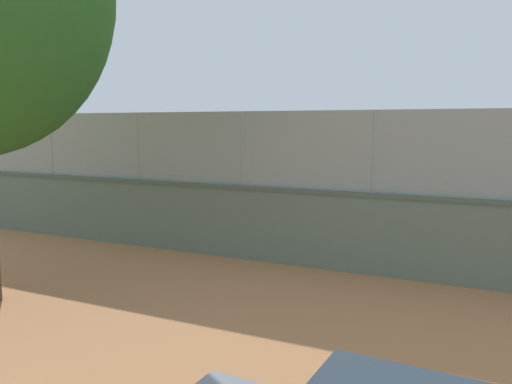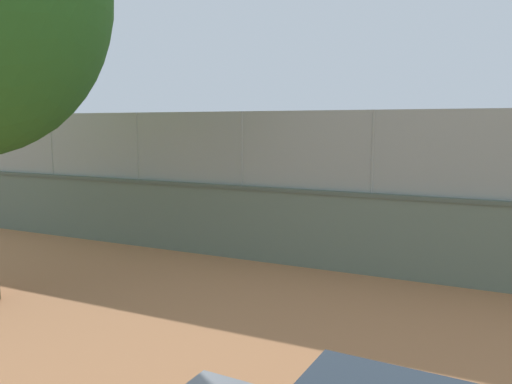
% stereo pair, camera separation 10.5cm
% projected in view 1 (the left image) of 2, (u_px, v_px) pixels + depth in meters
% --- Properties ---
extents(ground_plane, '(260.00, 260.00, 0.00)m').
position_uv_depth(ground_plane, '(342.00, 203.00, 20.27)').
color(ground_plane, '#B27247').
extents(perimeter_wall, '(24.63, 0.63, 1.74)m').
position_uv_depth(perimeter_wall, '(140.00, 212.00, 13.19)').
color(perimeter_wall, slate).
rests_on(perimeter_wall, ground_plane).
extents(fence_panel_on_wall, '(24.21, 0.36, 1.71)m').
position_uv_depth(fence_panel_on_wall, '(138.00, 146.00, 12.96)').
color(fence_panel_on_wall, gray).
rests_on(fence_panel_on_wall, perimeter_wall).
extents(player_at_service_line, '(0.83, 1.09, 1.55)m').
position_uv_depth(player_at_service_line, '(309.00, 179.00, 20.97)').
color(player_at_service_line, '#591919').
rests_on(player_at_service_line, ground_plane).
extents(player_near_wall_returning, '(0.69, 0.81, 1.61)m').
position_uv_depth(player_near_wall_returning, '(348.00, 190.00, 17.16)').
color(player_near_wall_returning, navy).
rests_on(player_near_wall_returning, ground_plane).
extents(player_baseline_waiting, '(0.76, 0.72, 1.53)m').
position_uv_depth(player_baseline_waiting, '(253.00, 193.00, 16.65)').
color(player_baseline_waiting, black).
rests_on(player_baseline_waiting, ground_plane).
extents(sports_ball, '(0.20, 0.20, 0.20)m').
position_uv_depth(sports_ball, '(298.00, 202.00, 20.07)').
color(sports_ball, orange).
rests_on(sports_ball, ground_plane).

